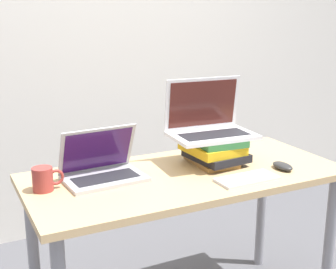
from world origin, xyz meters
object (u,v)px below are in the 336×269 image
laptop_left (102,169)px  book_stack (214,150)px  mug (44,179)px  mouse (283,166)px  laptop_on_books (209,124)px  wireless_keyboard (247,179)px

laptop_left → book_stack: bearing=-3.5°
laptop_left → mug: bearing=-174.4°
mouse → mug: mug is taller
laptop_on_books → wireless_keyboard: laptop_on_books is taller
laptop_on_books → mug: 0.77m
laptop_left → wireless_keyboard: (0.53, -0.28, -0.04)m
laptop_left → wireless_keyboard: 0.60m
wireless_keyboard → mouse: mouse is taller
laptop_left → laptop_on_books: laptop_on_books is taller
mug → mouse: bearing=-12.2°
wireless_keyboard → mug: size_ratio=2.12×
laptop_on_books → wireless_keyboard: (0.01, -0.28, -0.17)m
laptop_left → laptop_on_books: bearing=0.0°
book_stack → wireless_keyboard: size_ratio=1.10×
book_stack → mouse: 0.31m
laptop_left → laptop_on_books: 0.53m
mouse → mug: (-0.99, 0.21, 0.03)m
laptop_on_books → mouse: laptop_on_books is taller
laptop_on_books → wireless_keyboard: bearing=-87.2°
laptop_left → mouse: (0.75, -0.24, -0.03)m
mouse → mug: 1.02m
laptop_on_books → mouse: 0.37m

